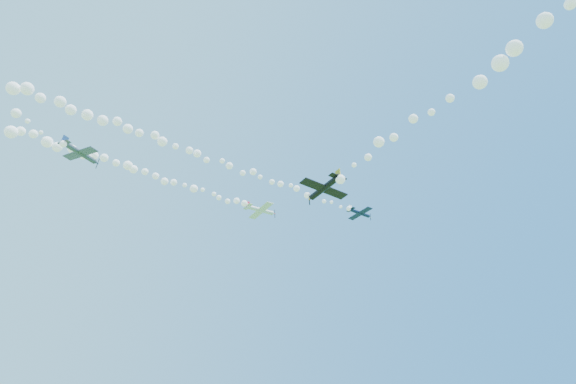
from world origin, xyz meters
TOP-DOWN VIEW (x-y plane):
  - plane_white at (11.26, 13.24)m, footprint 7.11×7.40m
  - smoke_trail_white at (-24.15, 15.39)m, footprint 66.63×6.47m
  - plane_navy at (30.06, 4.14)m, footprint 6.05×6.35m
  - smoke_trail_navy at (-8.58, 6.47)m, footprint 73.67×6.53m
  - plane_grey at (-24.90, 4.89)m, footprint 6.29×6.61m
  - plane_black at (0.42, -18.10)m, footprint 6.83×6.53m

SIDE VIEW (x-z plane):
  - plane_black at x=0.42m, z-range 34.97..37.11m
  - plane_grey at x=-24.90m, z-range 43.36..45.24m
  - smoke_trail_white at x=-24.15m, z-range 50.29..53.27m
  - plane_white at x=11.26m, z-range 51.15..53.04m
  - smoke_trail_navy at x=-8.58m, z-range 52.33..54.77m
  - plane_navy at x=30.06m, z-range 52.85..54.67m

